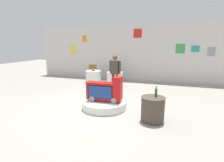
% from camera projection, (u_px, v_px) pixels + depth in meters
% --- Properties ---
extents(ground_plane, '(30.00, 30.00, 0.00)m').
position_uv_depth(ground_plane, '(94.00, 107.00, 6.16)').
color(ground_plane, '#9E998E').
extents(back_wall_display, '(11.68, 0.13, 3.23)m').
position_uv_depth(back_wall_display, '(128.00, 53.00, 10.46)').
color(back_wall_display, silver).
rests_on(back_wall_display, ground).
extents(main_display_pedestal, '(1.52, 1.52, 0.25)m').
position_uv_depth(main_display_pedestal, '(105.00, 104.00, 6.05)').
color(main_display_pedestal, white).
rests_on(main_display_pedestal, ground).
extents(novelty_firetruck_tv, '(1.19, 0.47, 0.85)m').
position_uv_depth(novelty_firetruck_tv, '(105.00, 91.00, 5.94)').
color(novelty_firetruck_tv, gray).
rests_on(novelty_firetruck_tv, main_display_pedestal).
extents(display_pedestal_left_rear, '(0.88, 0.88, 0.62)m').
position_uv_depth(display_pedestal_left_rear, '(115.00, 77.00, 9.88)').
color(display_pedestal_left_rear, white).
rests_on(display_pedestal_left_rear, ground).
extents(tv_on_left_rear, '(0.59, 0.17, 0.50)m').
position_uv_depth(tv_on_left_rear, '(115.00, 67.00, 9.75)').
color(tv_on_left_rear, black).
rests_on(tv_on_left_rear, display_pedestal_left_rear).
extents(display_pedestal_center_rear, '(0.90, 0.90, 0.62)m').
position_uv_depth(display_pedestal_center_rear, '(93.00, 76.00, 10.30)').
color(display_pedestal_center_rear, white).
rests_on(display_pedestal_center_rear, ground).
extents(tv_on_center_rear, '(0.47, 0.22, 0.38)m').
position_uv_depth(tv_on_center_rear, '(93.00, 67.00, 10.19)').
color(tv_on_center_rear, black).
rests_on(tv_on_center_rear, display_pedestal_center_rear).
extents(side_table_round, '(0.67, 0.67, 0.70)m').
position_uv_depth(side_table_round, '(153.00, 109.00, 4.97)').
color(side_table_round, '#4C4238').
rests_on(side_table_round, ground).
extents(bottle_on_side_table, '(0.07, 0.07, 0.30)m').
position_uv_depth(bottle_on_side_table, '(156.00, 92.00, 4.92)').
color(bottle_on_side_table, '#195926').
rests_on(bottle_on_side_table, side_table_round).
extents(shopper_browsing_near_truck, '(0.53, 0.31, 1.71)m').
position_uv_depth(shopper_browsing_near_truck, '(115.00, 72.00, 7.24)').
color(shopper_browsing_near_truck, '#38332D').
rests_on(shopper_browsing_near_truck, ground).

